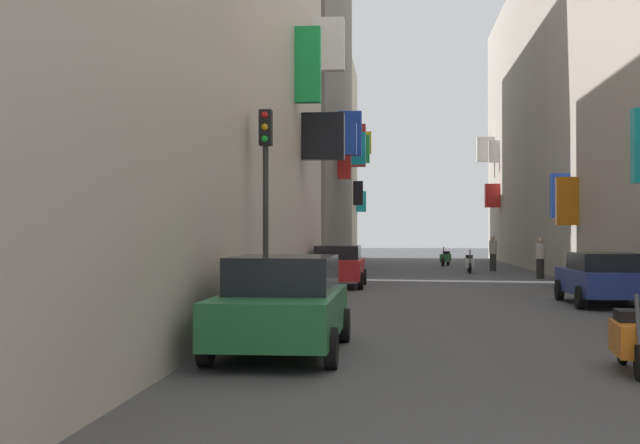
% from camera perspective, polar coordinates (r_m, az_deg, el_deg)
% --- Properties ---
extents(ground_plane, '(140.00, 140.00, 0.00)m').
position_cam_1_polar(ground_plane, '(33.53, 8.63, -4.07)').
color(ground_plane, '#424244').
extents(building_left_mid_b, '(7.28, 20.82, 21.58)m').
position_cam_1_polar(building_left_mid_b, '(46.89, -2.21, 10.12)').
color(building_left_mid_b, slate).
rests_on(building_left_mid_b, ground).
extents(building_left_mid_c, '(7.25, 7.37, 14.05)m').
position_cam_1_polar(building_left_mid_c, '(60.26, -0.41, 4.09)').
color(building_left_mid_c, '#BCB29E').
rests_on(building_left_mid_c, ground).
extents(building_right_mid_b, '(7.24, 24.89, 16.76)m').
position_cam_1_polar(building_right_mid_b, '(52.32, 16.36, 6.35)').
color(building_right_mid_b, '#B2A899').
rests_on(building_right_mid_b, ground).
extents(parked_car_blue, '(2.02, 4.13, 1.41)m').
position_cam_1_polar(parked_car_blue, '(23.45, 19.16, -3.64)').
color(parked_car_blue, navy).
rests_on(parked_car_blue, ground).
extents(parked_car_red, '(1.94, 4.12, 1.48)m').
position_cam_1_polar(parked_car_red, '(29.55, 1.26, -3.02)').
color(parked_car_red, '#B21E1E').
rests_on(parked_car_red, ground).
extents(parked_car_green, '(2.01, 4.43, 1.57)m').
position_cam_1_polar(parked_car_green, '(13.41, -2.60, -5.63)').
color(parked_car_green, '#236638').
rests_on(parked_car_green, ground).
extents(scooter_green, '(0.73, 1.92, 1.13)m').
position_cam_1_polar(scooter_green, '(48.73, 8.73, -2.48)').
color(scooter_green, '#287F3D').
rests_on(scooter_green, ground).
extents(scooter_white, '(0.47, 1.81, 1.13)m').
position_cam_1_polar(scooter_white, '(40.65, 10.35, -2.83)').
color(scooter_white, silver).
rests_on(scooter_white, ground).
extents(scooter_orange, '(0.55, 1.92, 1.13)m').
position_cam_1_polar(scooter_orange, '(12.43, 20.77, -7.60)').
color(scooter_orange, orange).
rests_on(scooter_orange, ground).
extents(pedestrian_crossing, '(0.44, 0.44, 1.74)m').
position_cam_1_polar(pedestrian_crossing, '(36.03, 15.05, -2.44)').
color(pedestrian_crossing, black).
rests_on(pedestrian_crossing, ground).
extents(pedestrian_near_left, '(0.54, 0.54, 1.79)m').
position_cam_1_polar(pedestrian_near_left, '(42.52, 11.93, -2.15)').
color(pedestrian_near_left, '#313131').
rests_on(pedestrian_near_left, ground).
extents(traffic_light_near_corner, '(0.26, 0.34, 4.53)m').
position_cam_1_polar(traffic_light_near_corner, '(17.21, -3.80, 2.96)').
color(traffic_light_near_corner, '#2D2D2D').
rests_on(traffic_light_near_corner, ground).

